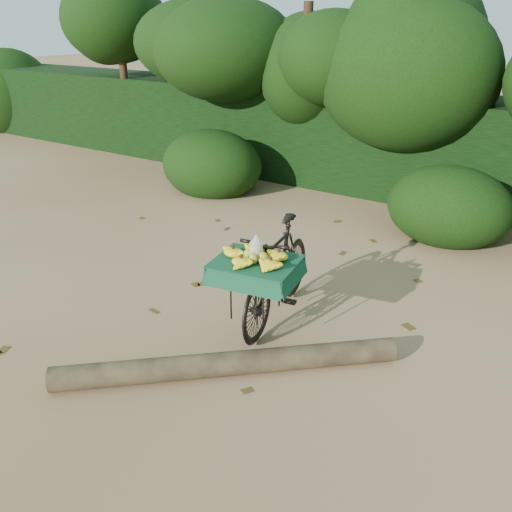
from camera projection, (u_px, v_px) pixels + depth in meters
The scene contains 7 objects.
ground at pixel (185, 334), 5.78m from camera, with size 80.00×80.00×0.00m, color tan.
vendor_bicycle at pixel (277, 271), 5.87m from camera, with size 0.98×1.95×1.12m.
fallen_log at pixel (228, 364), 5.08m from camera, with size 0.23×0.23×3.24m, color brown.
hedge_backdrop at pixel (402, 144), 10.20m from camera, with size 26.00×1.80×1.80m, color black.
tree_row at pixel (357, 86), 9.48m from camera, with size 14.50×2.00×4.00m, color black, non-canonical shape.
bush_clumps at pixel (385, 199), 8.61m from camera, with size 8.80×1.70×0.90m, color black, non-canonical shape.
leaf_litter at pixel (222, 308), 6.27m from camera, with size 7.00×7.30×0.01m, color #493613, non-canonical shape.
Camera 1 is at (3.39, -3.69, 3.10)m, focal length 38.00 mm.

